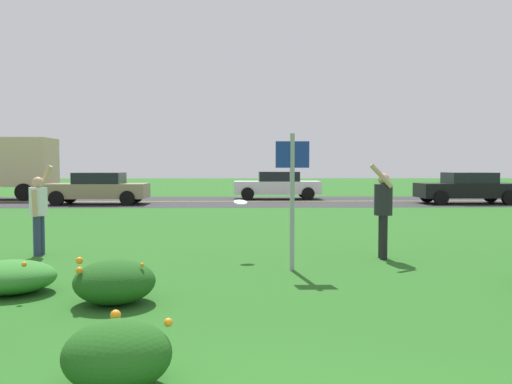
{
  "coord_description": "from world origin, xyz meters",
  "views": [
    {
      "loc": [
        -0.01,
        -2.1,
        1.76
      ],
      "look_at": [
        0.22,
        6.95,
        1.3
      ],
      "focal_mm": 36.81,
      "sensor_mm": 36.0,
      "label": 1
    }
  ],
  "objects_px": {
    "frisbee_white": "(240,202)",
    "car_tan_center_right": "(98,188)",
    "sign_post_near_path": "(292,187)",
    "car_black_leftmost": "(467,188)",
    "person_catcher_dark_shirt": "(383,207)",
    "car_white_center_left": "(277,185)",
    "person_thrower_white_shirt": "(39,208)"
  },
  "relations": [
    {
      "from": "person_thrower_white_shirt",
      "to": "frisbee_white",
      "type": "distance_m",
      "value": 3.99
    },
    {
      "from": "person_thrower_white_shirt",
      "to": "frisbee_white",
      "type": "relative_size",
      "value": 6.71
    },
    {
      "from": "car_tan_center_right",
      "to": "car_black_leftmost",
      "type": "bearing_deg",
      "value": 0.0
    },
    {
      "from": "sign_post_near_path",
      "to": "frisbee_white",
      "type": "distance_m",
      "value": 1.5
    },
    {
      "from": "person_catcher_dark_shirt",
      "to": "frisbee_white",
      "type": "height_order",
      "value": "person_catcher_dark_shirt"
    },
    {
      "from": "person_catcher_dark_shirt",
      "to": "car_white_center_left",
      "type": "distance_m",
      "value": 17.88
    },
    {
      "from": "person_catcher_dark_shirt",
      "to": "car_black_leftmost",
      "type": "height_order",
      "value": "person_catcher_dark_shirt"
    },
    {
      "from": "sign_post_near_path",
      "to": "person_catcher_dark_shirt",
      "type": "xyz_separation_m",
      "value": [
        1.82,
        1.06,
        -0.43
      ]
    },
    {
      "from": "car_black_leftmost",
      "to": "frisbee_white",
      "type": "bearing_deg",
      "value": -126.51
    },
    {
      "from": "person_catcher_dark_shirt",
      "to": "car_tan_center_right",
      "type": "distance_m",
      "value": 17.04
    },
    {
      "from": "person_thrower_white_shirt",
      "to": "car_black_leftmost",
      "type": "bearing_deg",
      "value": 43.55
    },
    {
      "from": "frisbee_white",
      "to": "car_white_center_left",
      "type": "bearing_deg",
      "value": 84.0
    },
    {
      "from": "car_white_center_left",
      "to": "car_tan_center_right",
      "type": "xyz_separation_m",
      "value": [
        -8.44,
        -3.56,
        0.0
      ]
    },
    {
      "from": "frisbee_white",
      "to": "car_tan_center_right",
      "type": "xyz_separation_m",
      "value": [
        -6.58,
        14.18,
        -0.32
      ]
    },
    {
      "from": "person_catcher_dark_shirt",
      "to": "sign_post_near_path",
      "type": "bearing_deg",
      "value": -149.83
    },
    {
      "from": "person_thrower_white_shirt",
      "to": "car_tan_center_right",
      "type": "distance_m",
      "value": 13.99
    },
    {
      "from": "car_black_leftmost",
      "to": "car_white_center_left",
      "type": "xyz_separation_m",
      "value": [
        -8.63,
        3.56,
        0.0
      ]
    },
    {
      "from": "person_thrower_white_shirt",
      "to": "car_white_center_left",
      "type": "xyz_separation_m",
      "value": [
        5.83,
        17.3,
        -0.18
      ]
    },
    {
      "from": "car_black_leftmost",
      "to": "car_tan_center_right",
      "type": "distance_m",
      "value": 17.07
    },
    {
      "from": "car_black_leftmost",
      "to": "person_catcher_dark_shirt",
      "type": "bearing_deg",
      "value": -118.63
    },
    {
      "from": "sign_post_near_path",
      "to": "car_tan_center_right",
      "type": "bearing_deg",
      "value": 115.87
    },
    {
      "from": "frisbee_white",
      "to": "car_black_leftmost",
      "type": "relative_size",
      "value": 0.06
    },
    {
      "from": "person_thrower_white_shirt",
      "to": "car_tan_center_right",
      "type": "relative_size",
      "value": 0.39
    },
    {
      "from": "car_black_leftmost",
      "to": "car_white_center_left",
      "type": "relative_size",
      "value": 1.0
    },
    {
      "from": "person_thrower_white_shirt",
      "to": "frisbee_white",
      "type": "bearing_deg",
      "value": -6.32
    },
    {
      "from": "sign_post_near_path",
      "to": "car_white_center_left",
      "type": "distance_m",
      "value": 18.95
    },
    {
      "from": "person_thrower_white_shirt",
      "to": "person_catcher_dark_shirt",
      "type": "xyz_separation_m",
      "value": [
        6.65,
        -0.55,
        0.05
      ]
    },
    {
      "from": "car_black_leftmost",
      "to": "car_tan_center_right",
      "type": "relative_size",
      "value": 1.0
    },
    {
      "from": "person_catcher_dark_shirt",
      "to": "car_tan_center_right",
      "type": "relative_size",
      "value": 0.4
    },
    {
      "from": "person_catcher_dark_shirt",
      "to": "car_white_center_left",
      "type": "bearing_deg",
      "value": 92.65
    },
    {
      "from": "sign_post_near_path",
      "to": "car_black_leftmost",
      "type": "xyz_separation_m",
      "value": [
        9.63,
        15.36,
        -0.66
      ]
    },
    {
      "from": "frisbee_white",
      "to": "person_thrower_white_shirt",
      "type": "bearing_deg",
      "value": 173.68
    }
  ]
}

